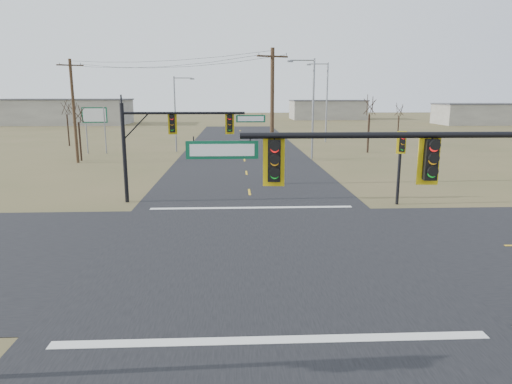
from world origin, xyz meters
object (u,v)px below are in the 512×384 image
utility_pole_near (272,115)px  bare_tree_a (78,113)px  mast_arm_far (177,131)px  utility_pole_far (74,110)px  bare_tree_b (66,107)px  mast_arm_near (428,177)px  streetlight_b (325,98)px  streetlight_c (177,110)px  highway_sign (95,120)px  bare_tree_c (370,105)px  streetlight_a (311,103)px  pedestal_signal_ne (401,151)px  bare_tree_d (399,109)px

utility_pole_near → bare_tree_a: size_ratio=1.61×
mast_arm_far → utility_pole_far: (-12.09, 17.48, 0.73)m
bare_tree_a → bare_tree_b: bearing=113.4°
mast_arm_near → utility_pole_far: bearing=126.2°
streetlight_b → streetlight_c: streetlight_b is taller
mast_arm_near → bare_tree_a: (-20.72, 35.93, 0.33)m
highway_sign → bare_tree_b: 10.41m
bare_tree_a → bare_tree_c: bearing=9.8°
mast_arm_near → utility_pole_near: size_ratio=1.04×
utility_pole_far → highway_sign: utility_pole_far is taller
utility_pole_far → bare_tree_a: utility_pole_far is taller
highway_sign → bare_tree_a: size_ratio=0.85×
utility_pole_near → streetlight_a: streetlight_a is taller
utility_pole_near → bare_tree_b: size_ratio=1.56×
streetlight_a → highway_sign: bearing=147.4°
highway_sign → streetlight_b: 31.04m
pedestal_signal_ne → bare_tree_d: bearing=87.3°
mast_arm_far → streetlight_b: size_ratio=0.80×
bare_tree_c → utility_pole_near: bearing=-124.2°
pedestal_signal_ne → mast_arm_near: bearing=-91.2°
pedestal_signal_ne → bare_tree_c: 26.56m
utility_pole_far → streetlight_c: 12.40m
utility_pole_far → mast_arm_far: bearing=-55.3°
bare_tree_c → streetlight_b: bearing=102.8°
mast_arm_near → utility_pole_far: (-20.59, 34.46, 0.64)m
utility_pole_near → bare_tree_a: (-18.52, 13.47, -0.26)m
bare_tree_a → mast_arm_near: bearing=-60.0°
bare_tree_b → bare_tree_d: size_ratio=1.07×
streetlight_a → bare_tree_d: (13.70, 12.19, -0.99)m
bare_tree_b → bare_tree_d: bearing=-2.4°
highway_sign → bare_tree_b: bare_tree_b is taller
streetlight_a → bare_tree_d: streetlight_a is taller
pedestal_signal_ne → bare_tree_a: bearing=158.2°
mast_arm_far → mast_arm_near: bearing=-70.3°
mast_arm_near → mast_arm_far: size_ratio=1.17×
highway_sign → bare_tree_d: bare_tree_d is taller
utility_pole_far → bare_tree_a: size_ratio=1.62×
mast_arm_near → bare_tree_d: size_ratio=1.75×
highway_sign → bare_tree_a: bearing=-91.3°
streetlight_a → bare_tree_a: bearing=161.5°
utility_pole_near → utility_pole_far: utility_pole_far is taller
mast_arm_near → bare_tree_a: size_ratio=1.68×
mast_arm_far → utility_pole_near: utility_pole_near is taller
pedestal_signal_ne → bare_tree_d: 35.02m
mast_arm_far → utility_pole_far: bearing=117.8°
mast_arm_near → streetlight_a: 36.40m
streetlight_a → bare_tree_c: size_ratio=1.46×
highway_sign → bare_tree_d: size_ratio=0.89×
mast_arm_near → streetlight_b: bearing=87.1°
mast_arm_far → bare_tree_d: mast_arm_far is taller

